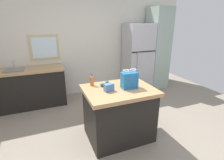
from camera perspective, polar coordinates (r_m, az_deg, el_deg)
The scene contains 10 objects.
ground at distance 3.15m, azimuth 3.51°, elevation -18.88°, with size 6.78×6.78×0.00m, color gray.
back_wall at distance 4.78m, azimuth -8.95°, elevation 11.38°, with size 5.65×0.13×2.64m.
kitchen_island at distance 3.00m, azimuth 2.20°, elevation -10.64°, with size 1.11×0.86×0.89m.
refrigerator at distance 5.00m, azimuth 8.30°, elevation 7.15°, with size 0.72×0.67×1.85m.
tall_cabinet at distance 5.31m, azimuth 14.52°, elevation 9.77°, with size 0.53×0.60×2.28m.
sink_counter at distance 4.48m, azimuth -25.42°, elevation -2.21°, with size 1.62×0.67×1.07m.
shopping_bag at distance 2.80m, azimuth 5.63°, elevation -0.02°, with size 0.26×0.17×0.31m.
small_box at distance 2.69m, azimuth -1.01°, elevation -2.44°, with size 0.15×0.09×0.12m, color #4775B7.
bottle at distance 2.92m, azimuth -6.56°, elevation -0.13°, with size 0.07×0.07×0.21m.
ear_defenders at distance 2.93m, azimuth -2.42°, elevation -1.38°, with size 0.21×0.21×0.06m.
Camera 1 is at (-1.11, -2.23, 1.93)m, focal length 28.15 mm.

